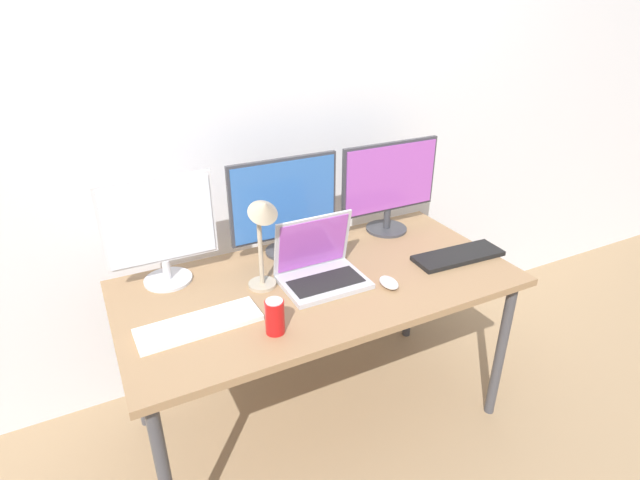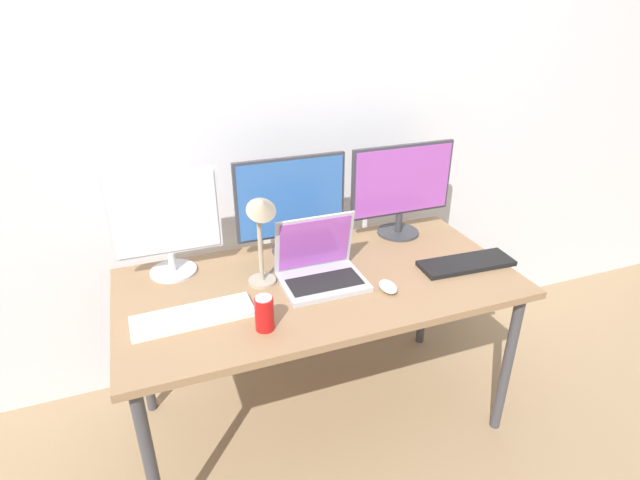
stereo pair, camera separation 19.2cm
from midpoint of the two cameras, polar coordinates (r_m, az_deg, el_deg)
name	(u,v)px [view 2 (the right image)]	position (r m, az deg, el deg)	size (l,w,h in m)	color
ground_plane	(320,416)	(2.47, 2.36, -19.57)	(16.00, 16.00, 0.00)	#9E7F5B
wall_back	(274,110)	(2.32, -2.86, 14.59)	(7.00, 0.08, 2.60)	silver
work_desk	(320,293)	(2.04, 2.71, -6.20)	(1.58, 0.78, 0.74)	#424247
monitor_left	(166,221)	(2.01, -14.61, 2.02)	(0.42, 0.19, 0.43)	silver
monitor_center	(291,203)	(2.12, -0.75, 4.24)	(0.48, 0.18, 0.43)	#38383D
monitor_right	(402,186)	(2.34, 11.66, 5.98)	(0.50, 0.20, 0.43)	#38383D
laptop_silver	(321,267)	(1.98, 2.86, -3.13)	(0.33, 0.25, 0.26)	#B7B7BC
keyboard_main	(193,316)	(1.81, -11.37, -8.65)	(0.42, 0.14, 0.02)	white
keyboard_aux	(466,263)	(2.22, 18.78, -2.61)	(0.40, 0.14, 0.02)	black
mouse_by_keyboard	(388,287)	(1.96, 10.59, -5.34)	(0.06, 0.10, 0.03)	silver
soda_can_near_keyboard	(264,313)	(1.70, -3.15, -8.47)	(0.07, 0.07, 0.13)	red
desk_lamp	(262,223)	(1.82, -3.73, 1.85)	(0.11, 0.18, 0.41)	tan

